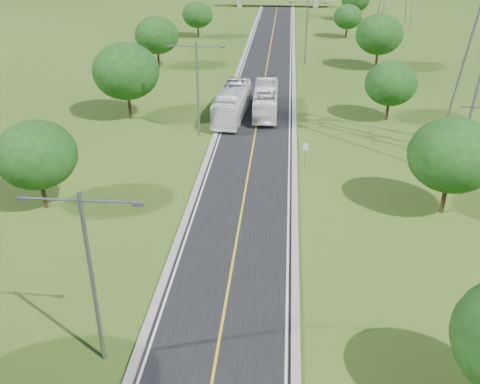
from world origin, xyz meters
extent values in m
plane|color=#2D4D15|center=(0.00, 60.00, 0.00)|extent=(260.00, 260.00, 0.00)
cube|color=black|center=(0.00, 66.00, 0.03)|extent=(8.00, 150.00, 0.06)
cube|color=gray|center=(-4.25, 66.00, 0.11)|extent=(0.50, 150.00, 0.22)
cube|color=gray|center=(4.25, 66.00, 0.11)|extent=(0.50, 150.00, 0.22)
cylinder|color=slate|center=(5.20, 38.00, 1.20)|extent=(0.08, 0.08, 2.40)
cube|color=white|center=(5.20, 37.97, 2.00)|extent=(0.55, 0.04, 0.70)
cube|color=gray|center=(-10.00, 140.00, 1.00)|extent=(1.20, 3.00, 2.00)
cube|color=gray|center=(10.00, 140.00, 1.00)|extent=(1.20, 3.00, 2.00)
cylinder|color=slate|center=(-6.00, 12.00, 5.00)|extent=(0.22, 0.22, 10.00)
cylinder|color=slate|center=(-7.40, 12.00, 9.60)|extent=(2.80, 0.12, 0.12)
cylinder|color=slate|center=(-4.60, 12.00, 9.60)|extent=(2.80, 0.12, 0.12)
cube|color=slate|center=(-8.70, 12.00, 9.55)|extent=(0.50, 0.25, 0.18)
cube|color=slate|center=(-3.30, 12.00, 9.55)|extent=(0.50, 0.25, 0.18)
cylinder|color=slate|center=(-6.00, 45.00, 5.00)|extent=(0.22, 0.22, 10.00)
cylinder|color=slate|center=(-7.40, 45.00, 9.60)|extent=(2.80, 0.12, 0.12)
cylinder|color=slate|center=(-4.60, 45.00, 9.60)|extent=(2.80, 0.12, 0.12)
cube|color=slate|center=(-8.70, 45.00, 9.55)|extent=(0.50, 0.25, 0.18)
cube|color=slate|center=(-3.30, 45.00, 9.55)|extent=(0.50, 0.25, 0.18)
cylinder|color=slate|center=(6.00, 78.00, 5.00)|extent=(0.22, 0.22, 10.00)
cylinder|color=slate|center=(4.60, 78.00, 9.60)|extent=(2.80, 0.12, 0.12)
cylinder|color=slate|center=(7.40, 78.00, 9.60)|extent=(2.80, 0.12, 0.12)
cube|color=slate|center=(3.30, 78.00, 9.55)|extent=(0.50, 0.25, 0.18)
cube|color=slate|center=(8.70, 78.00, 9.55)|extent=(0.50, 0.25, 0.18)
cylinder|color=black|center=(-16.00, 28.00, 1.35)|extent=(0.36, 0.36, 2.70)
ellipsoid|color=#19380F|center=(-16.00, 28.00, 4.65)|extent=(6.30, 6.30, 5.36)
cylinder|color=black|center=(-15.00, 50.00, 1.62)|extent=(0.36, 0.36, 3.24)
ellipsoid|color=#19380F|center=(-15.00, 50.00, 5.58)|extent=(7.56, 7.56, 6.43)
cylinder|color=black|center=(-17.00, 74.00, 1.44)|extent=(0.36, 0.36, 2.88)
ellipsoid|color=#19380F|center=(-17.00, 74.00, 4.96)|extent=(6.72, 6.72, 5.71)
cylinder|color=black|center=(-14.50, 98.00, 1.26)|extent=(0.36, 0.36, 2.52)
ellipsoid|color=#19380F|center=(-14.50, 98.00, 4.34)|extent=(5.88, 5.88, 5.00)
cylinder|color=black|center=(16.00, 30.00, 1.44)|extent=(0.36, 0.36, 2.88)
ellipsoid|color=#19380F|center=(16.00, 30.00, 4.96)|extent=(6.72, 6.72, 5.71)
cylinder|color=black|center=(15.00, 52.00, 1.26)|extent=(0.36, 0.36, 2.52)
ellipsoid|color=#19380F|center=(15.00, 52.00, 4.34)|extent=(5.88, 5.88, 5.00)
cylinder|color=black|center=(17.00, 76.00, 1.53)|extent=(0.36, 0.36, 3.06)
ellipsoid|color=#19380F|center=(17.00, 76.00, 5.27)|extent=(7.14, 7.14, 6.07)
cylinder|color=black|center=(14.50, 100.00, 1.17)|extent=(0.36, 0.36, 2.34)
ellipsoid|color=#19380F|center=(14.50, 100.00, 4.03)|extent=(5.46, 5.46, 4.64)
cylinder|color=black|center=(18.00, 120.00, 1.35)|extent=(0.36, 0.36, 2.70)
ellipsoid|color=#19380F|center=(18.00, 120.00, 4.65)|extent=(6.30, 6.30, 5.36)
imported|color=white|center=(0.80, 53.19, 1.68)|extent=(2.92, 11.68, 3.24)
imported|color=white|center=(-3.07, 51.30, 1.77)|extent=(3.60, 12.42, 3.42)
camera|label=1|loc=(3.15, -8.73, 21.06)|focal=40.00mm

